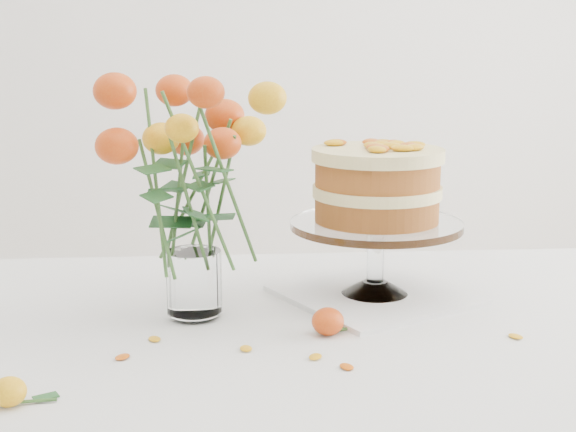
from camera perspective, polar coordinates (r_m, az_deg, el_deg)
name	(u,v)px	position (r m, az deg, el deg)	size (l,w,h in m)	color
table	(318,372)	(1.35, 2.15, -11.04)	(1.43, 0.93, 0.76)	tan
napkin	(374,295)	(1.46, 6.17, -5.63)	(0.29, 0.29, 0.01)	white
cake_stand	(377,193)	(1.41, 6.34, 1.64)	(0.30, 0.30, 0.27)	white
rose_vase	(191,158)	(1.30, -6.93, 4.15)	(0.39, 0.39, 0.46)	white
loose_rose_near	(9,392)	(1.09, -19.22, -11.73)	(0.08, 0.04, 0.04)	yellow
loose_rose_far	(328,322)	(1.27, 2.87, -7.50)	(0.09, 0.05, 0.04)	red
stray_petal_a	(246,349)	(1.21, -3.01, -9.41)	(0.03, 0.02, 0.00)	#ECA20E
stray_petal_b	(315,357)	(1.18, 1.96, -9.99)	(0.03, 0.02, 0.00)	#ECA20E
stray_petal_c	(347,367)	(1.15, 4.19, -10.66)	(0.03, 0.02, 0.00)	#ECA20E
stray_petal_d	(154,339)	(1.27, -9.48, -8.64)	(0.03, 0.02, 0.00)	#ECA20E
stray_petal_e	(122,357)	(1.21, -11.70, -9.81)	(0.03, 0.02, 0.00)	#ECA20E
stray_petal_f	(516,337)	(1.31, 15.89, -8.25)	(0.03, 0.02, 0.00)	#ECA20E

